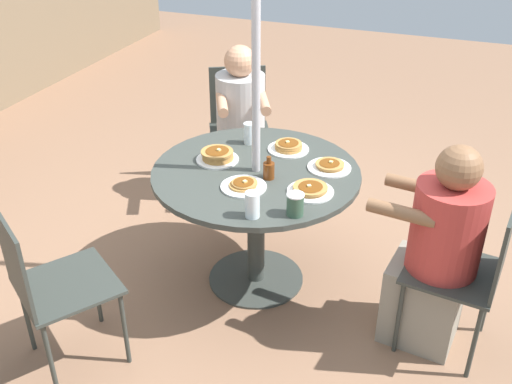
# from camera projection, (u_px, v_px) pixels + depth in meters

# --- Properties ---
(ground_plane) EXTENTS (12.00, 12.00, 0.00)m
(ground_plane) POSITION_uv_depth(u_px,v_px,m) (256.00, 279.00, 3.75)
(ground_plane) COLOR #8C664C
(patio_table) EXTENTS (1.18, 1.18, 0.77)m
(patio_table) POSITION_uv_depth(u_px,v_px,m) (256.00, 191.00, 3.43)
(patio_table) COLOR #383D38
(patio_table) RESTS_ON ground
(umbrella_pole) EXTENTS (0.05, 0.05, 2.14)m
(umbrella_pole) POSITION_uv_depth(u_px,v_px,m) (256.00, 121.00, 3.21)
(umbrella_pole) COLOR #ADADB2
(umbrella_pole) RESTS_ON ground
(patio_chair_north) EXTENTS (0.62, 0.62, 0.93)m
(patio_chair_north) POSITION_uv_depth(u_px,v_px,m) (47.00, 281.00, 2.87)
(patio_chair_north) COLOR #333833
(patio_chair_north) RESTS_ON ground
(patio_chair_east) EXTENTS (0.50, 0.50, 0.93)m
(patio_chair_east) POSITION_uv_depth(u_px,v_px,m) (472.00, 266.00, 2.97)
(patio_chair_east) COLOR #333833
(patio_chair_east) RESTS_ON ground
(diner_east) EXTENTS (0.42, 0.57, 1.16)m
(diner_east) POSITION_uv_depth(u_px,v_px,m) (436.00, 257.00, 3.05)
(diner_east) COLOR gray
(diner_east) RESTS_ON ground
(patio_chair_south) EXTENTS (0.60, 0.60, 0.93)m
(patio_chair_south) POSITION_uv_depth(u_px,v_px,m) (239.00, 122.00, 4.53)
(patio_chair_south) COLOR #333833
(patio_chair_south) RESTS_ON ground
(diner_south) EXTENTS (0.60, 0.53, 1.17)m
(diner_south) POSITION_uv_depth(u_px,v_px,m) (241.00, 132.00, 4.38)
(diner_south) COLOR beige
(diner_south) RESTS_ON ground
(pancake_plate_a) EXTENTS (0.25, 0.25, 0.07)m
(pancake_plate_a) POSITION_uv_depth(u_px,v_px,m) (217.00, 156.00, 3.45)
(pancake_plate_a) COLOR white
(pancake_plate_a) RESTS_ON patio_table
(pancake_plate_b) EXTENTS (0.25, 0.25, 0.04)m
(pancake_plate_b) POSITION_uv_depth(u_px,v_px,m) (244.00, 185.00, 3.19)
(pancake_plate_b) COLOR white
(pancake_plate_b) RESTS_ON patio_table
(pancake_plate_c) EXTENTS (0.25, 0.25, 0.04)m
(pancake_plate_c) POSITION_uv_depth(u_px,v_px,m) (330.00, 166.00, 3.37)
(pancake_plate_c) COLOR white
(pancake_plate_c) RESTS_ON patio_table
(pancake_plate_d) EXTENTS (0.25, 0.25, 0.06)m
(pancake_plate_d) POSITION_uv_depth(u_px,v_px,m) (288.00, 147.00, 3.58)
(pancake_plate_d) COLOR white
(pancake_plate_d) RESTS_ON patio_table
(pancake_plate_e) EXTENTS (0.25, 0.25, 0.05)m
(pancake_plate_e) POSITION_uv_depth(u_px,v_px,m) (310.00, 190.00, 3.14)
(pancake_plate_e) COLOR white
(pancake_plate_e) RESTS_ON patio_table
(syrup_bottle) EXTENTS (0.08, 0.06, 0.13)m
(syrup_bottle) POSITION_uv_depth(u_px,v_px,m) (269.00, 170.00, 3.26)
(syrup_bottle) COLOR #602D0F
(syrup_bottle) RESTS_ON patio_table
(coffee_cup) EXTENTS (0.09, 0.09, 0.12)m
(coffee_cup) POSITION_uv_depth(u_px,v_px,m) (295.00, 204.00, 2.93)
(coffee_cup) COLOR #33513D
(coffee_cup) RESTS_ON patio_table
(drinking_glass_a) EXTENTS (0.07, 0.07, 0.13)m
(drinking_glass_a) POSITION_uv_depth(u_px,v_px,m) (252.00, 205.00, 2.91)
(drinking_glass_a) COLOR silver
(drinking_glass_a) RESTS_ON patio_table
(drinking_glass_b) EXTENTS (0.07, 0.07, 0.13)m
(drinking_glass_b) POSITION_uv_depth(u_px,v_px,m) (249.00, 133.00, 3.63)
(drinking_glass_b) COLOR silver
(drinking_glass_b) RESTS_ON patio_table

